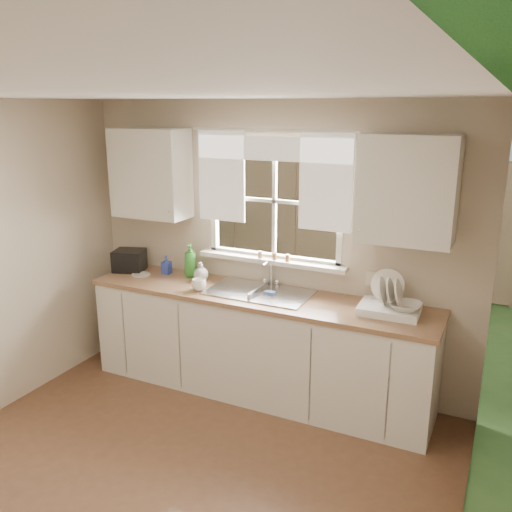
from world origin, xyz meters
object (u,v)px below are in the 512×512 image
at_px(dish_rack, 389,305).
at_px(black_appliance, 129,260).
at_px(cup, 199,285).
at_px(soap_bottle_a, 190,260).

bearing_deg(dish_rack, black_appliance, 179.57).
distance_m(dish_rack, cup, 1.60).
xyz_separation_m(soap_bottle_a, cup, (0.28, -0.31, -0.11)).
bearing_deg(black_appliance, cup, -30.40).
bearing_deg(soap_bottle_a, black_appliance, 172.67).
height_order(cup, black_appliance, black_appliance).
bearing_deg(cup, black_appliance, 152.33).
bearing_deg(soap_bottle_a, dish_rack, -20.01).
relative_size(dish_rack, black_appliance, 1.69).
bearing_deg(black_appliance, soap_bottle_a, -8.35).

